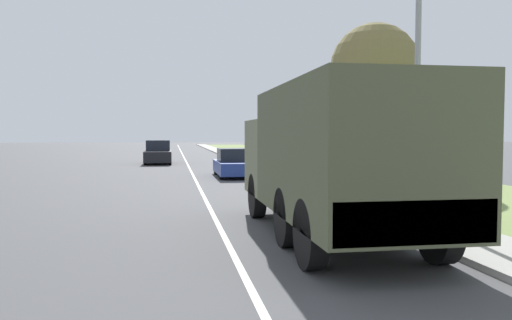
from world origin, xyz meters
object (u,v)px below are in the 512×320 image
car_nearest_ahead (236,164)px  lamp_post (410,46)px  car_second_ahead (158,153)px  military_truck (333,156)px

car_nearest_ahead → lamp_post: size_ratio=0.65×
car_second_ahead → lamp_post: size_ratio=0.71×
military_truck → car_second_ahead: size_ratio=1.53×
car_nearest_ahead → car_second_ahead: (-4.09, 11.74, 0.11)m
military_truck → lamp_post: 3.82m
car_nearest_ahead → lamp_post: (2.47, -13.25, 3.54)m
car_second_ahead → car_nearest_ahead: bearing=-70.8°
car_nearest_ahead → military_truck: bearing=-89.7°
car_second_ahead → lamp_post: 26.06m
car_second_ahead → lamp_post: bearing=-75.3°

